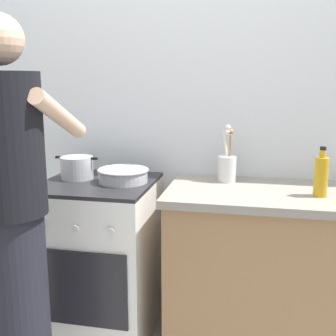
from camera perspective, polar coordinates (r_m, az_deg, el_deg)
name	(u,v)px	position (r m, az deg, el deg)	size (l,w,h in m)	color
back_wall	(206,114)	(2.49, 5.21, 7.26)	(3.20, 0.10, 2.50)	silver
countertop	(262,273)	(2.34, 12.58, -13.62)	(1.00, 0.60, 0.90)	#99724C
stove_range	(100,259)	(2.48, -9.14, -11.99)	(0.60, 0.62, 0.90)	white
pot	(77,168)	(2.42, -12.21, 0.05)	(0.25, 0.18, 0.12)	#B2B2B7
mixing_bowl	(123,175)	(2.31, -6.07, -0.90)	(0.28, 0.28, 0.07)	#B7B7BC
utensil_crock	(227,166)	(2.32, 7.99, 0.31)	(0.10, 0.10, 0.31)	silver
oil_bottle	(321,176)	(2.13, 19.97, -0.98)	(0.07, 0.07, 0.24)	gold
person	(13,222)	(1.90, -20.18, -6.91)	(0.41, 0.50, 1.70)	black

